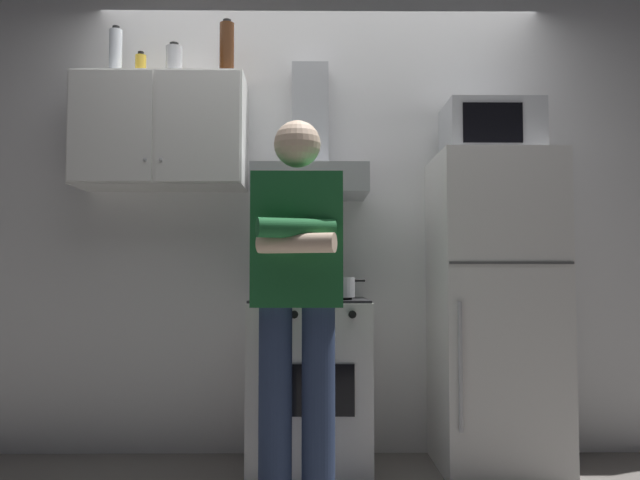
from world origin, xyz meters
name	(u,v)px	position (x,y,z in m)	size (l,w,h in m)	color
back_wall_tiled	(319,211)	(0.00, 0.60, 1.35)	(4.80, 0.10, 2.70)	white
upper_cabinet	(162,133)	(-0.85, 0.37, 1.75)	(0.90, 0.37, 0.60)	white
stove_oven	(310,383)	(-0.05, 0.25, 0.43)	(0.60, 0.62, 0.87)	white
range_hood	(310,161)	(-0.05, 0.38, 1.60)	(0.60, 0.44, 0.75)	#B7BABF
refrigerator	(494,311)	(0.90, 0.25, 0.80)	(0.60, 0.62, 1.60)	white
microwave	(491,131)	(0.90, 0.27, 1.74)	(0.48, 0.37, 0.28)	#B7BABF
person_standing	(297,295)	(-0.10, -0.36, 0.90)	(0.38, 0.33, 1.64)	navy
cooking_pot	(336,287)	(0.08, 0.13, 0.92)	(0.29, 0.19, 0.10)	#B7BABF
bottle_canister_steel	(174,63)	(-0.80, 0.40, 2.14)	(0.09, 0.09, 0.20)	#B2B5BA
bottle_spice_jar	(141,67)	(-0.98, 0.42, 2.12)	(0.06, 0.06, 0.16)	gold
bottle_rum_dark	(227,50)	(-0.50, 0.35, 2.20)	(0.08, 0.08, 0.31)	#47230F
bottle_vodka_clear	(116,54)	(-1.11, 0.39, 2.19)	(0.07, 0.07, 0.29)	silver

